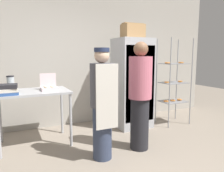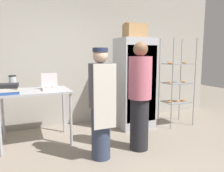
{
  "view_description": "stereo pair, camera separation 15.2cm",
  "coord_description": "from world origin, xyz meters",
  "px_view_note": "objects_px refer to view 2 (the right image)",
  "views": [
    {
      "loc": [
        -1.58,
        -2.36,
        1.5
      ],
      "look_at": [
        -0.09,
        0.81,
        1.0
      ],
      "focal_mm": 35.0,
      "sensor_mm": 36.0,
      "label": 1
    },
    {
      "loc": [
        -1.44,
        -2.42,
        1.5
      ],
      "look_at": [
        -0.09,
        0.81,
        1.0
      ],
      "focal_mm": 35.0,
      "sensor_mm": 36.0,
      "label": 2
    }
  ],
  "objects_px": {
    "blender_pitcher": "(13,84)",
    "binder_stack": "(9,89)",
    "baking_rack": "(177,83)",
    "refrigerator": "(134,83)",
    "person_baker": "(101,102)",
    "cardboard_storage_box": "(135,31)",
    "person_customer": "(140,96)",
    "donut_box": "(50,87)"
  },
  "relations": [
    {
      "from": "binder_stack",
      "to": "person_customer",
      "type": "relative_size",
      "value": 0.18
    },
    {
      "from": "refrigerator",
      "to": "cardboard_storage_box",
      "type": "relative_size",
      "value": 4.2
    },
    {
      "from": "refrigerator",
      "to": "person_customer",
      "type": "height_order",
      "value": "refrigerator"
    },
    {
      "from": "person_baker",
      "to": "blender_pitcher",
      "type": "bearing_deg",
      "value": 135.74
    },
    {
      "from": "refrigerator",
      "to": "person_customer",
      "type": "bearing_deg",
      "value": -114.37
    },
    {
      "from": "blender_pitcher",
      "to": "person_baker",
      "type": "height_order",
      "value": "person_baker"
    },
    {
      "from": "refrigerator",
      "to": "baking_rack",
      "type": "xyz_separation_m",
      "value": [
        0.91,
        -0.22,
        -0.01
      ]
    },
    {
      "from": "blender_pitcher",
      "to": "baking_rack",
      "type": "bearing_deg",
      "value": -4.42
    },
    {
      "from": "baking_rack",
      "to": "binder_stack",
      "type": "bearing_deg",
      "value": -177.34
    },
    {
      "from": "person_baker",
      "to": "person_customer",
      "type": "relative_size",
      "value": 0.94
    },
    {
      "from": "cardboard_storage_box",
      "to": "person_customer",
      "type": "bearing_deg",
      "value": -114.32
    },
    {
      "from": "baking_rack",
      "to": "blender_pitcher",
      "type": "height_order",
      "value": "baking_rack"
    },
    {
      "from": "baking_rack",
      "to": "person_customer",
      "type": "relative_size",
      "value": 1.08
    },
    {
      "from": "person_customer",
      "to": "refrigerator",
      "type": "bearing_deg",
      "value": 65.63
    },
    {
      "from": "refrigerator",
      "to": "cardboard_storage_box",
      "type": "distance_m",
      "value": 1.06
    },
    {
      "from": "baking_rack",
      "to": "refrigerator",
      "type": "bearing_deg",
      "value": 166.49
    },
    {
      "from": "person_baker",
      "to": "binder_stack",
      "type": "bearing_deg",
      "value": 148.84
    },
    {
      "from": "refrigerator",
      "to": "binder_stack",
      "type": "height_order",
      "value": "refrigerator"
    },
    {
      "from": "refrigerator",
      "to": "blender_pitcher",
      "type": "bearing_deg",
      "value": 179.27
    },
    {
      "from": "donut_box",
      "to": "person_baker",
      "type": "xyz_separation_m",
      "value": [
        0.57,
        -0.92,
        -0.13
      ]
    },
    {
      "from": "baking_rack",
      "to": "donut_box",
      "type": "xyz_separation_m",
      "value": [
        -2.61,
        0.04,
        0.06
      ]
    },
    {
      "from": "donut_box",
      "to": "person_baker",
      "type": "relative_size",
      "value": 0.17
    },
    {
      "from": "refrigerator",
      "to": "blender_pitcher",
      "type": "xyz_separation_m",
      "value": [
        -2.29,
        0.03,
        0.11
      ]
    },
    {
      "from": "person_baker",
      "to": "person_customer",
      "type": "distance_m",
      "value": 0.67
    },
    {
      "from": "baking_rack",
      "to": "blender_pitcher",
      "type": "distance_m",
      "value": 3.21
    },
    {
      "from": "blender_pitcher",
      "to": "binder_stack",
      "type": "bearing_deg",
      "value": -97.1
    },
    {
      "from": "baking_rack",
      "to": "person_baker",
      "type": "xyz_separation_m",
      "value": [
        -2.04,
        -0.88,
        -0.07
      ]
    },
    {
      "from": "baking_rack",
      "to": "binder_stack",
      "type": "xyz_separation_m",
      "value": [
        -3.25,
        -0.15,
        0.09
      ]
    },
    {
      "from": "person_customer",
      "to": "cardboard_storage_box",
      "type": "bearing_deg",
      "value": 65.68
    },
    {
      "from": "refrigerator",
      "to": "person_baker",
      "type": "xyz_separation_m",
      "value": [
        -1.14,
        -1.1,
        -0.08
      ]
    },
    {
      "from": "donut_box",
      "to": "person_customer",
      "type": "relative_size",
      "value": 0.16
    },
    {
      "from": "binder_stack",
      "to": "baking_rack",
      "type": "bearing_deg",
      "value": 2.66
    },
    {
      "from": "refrigerator",
      "to": "blender_pitcher",
      "type": "height_order",
      "value": "refrigerator"
    },
    {
      "from": "baking_rack",
      "to": "binder_stack",
      "type": "distance_m",
      "value": 3.25
    },
    {
      "from": "cardboard_storage_box",
      "to": "baking_rack",
      "type": "bearing_deg",
      "value": -14.67
    },
    {
      "from": "donut_box",
      "to": "binder_stack",
      "type": "bearing_deg",
      "value": -163.12
    },
    {
      "from": "donut_box",
      "to": "cardboard_storage_box",
      "type": "relative_size",
      "value": 0.63
    },
    {
      "from": "donut_box",
      "to": "person_customer",
      "type": "height_order",
      "value": "person_customer"
    },
    {
      "from": "baking_rack",
      "to": "person_baker",
      "type": "height_order",
      "value": "baking_rack"
    },
    {
      "from": "donut_box",
      "to": "person_baker",
      "type": "distance_m",
      "value": 1.09
    },
    {
      "from": "blender_pitcher",
      "to": "binder_stack",
      "type": "distance_m",
      "value": 0.4
    },
    {
      "from": "binder_stack",
      "to": "person_customer",
      "type": "bearing_deg",
      "value": -19.57
    }
  ]
}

